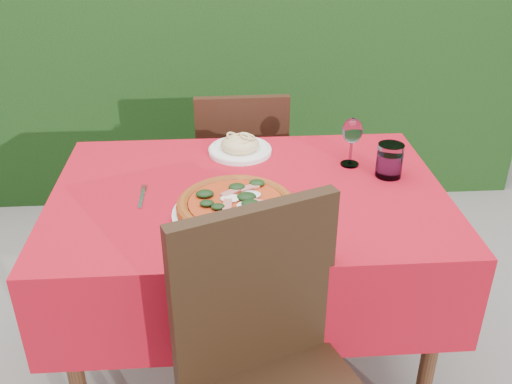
{
  "coord_description": "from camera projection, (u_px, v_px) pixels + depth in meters",
  "views": [
    {
      "loc": [
        -0.09,
        -1.61,
        1.62
      ],
      "look_at": [
        0.02,
        -0.05,
        0.77
      ],
      "focal_mm": 40.0,
      "sensor_mm": 36.0,
      "label": 1
    }
  ],
  "objects": [
    {
      "name": "chair_near",
      "position": [
        274.0,
        371.0,
        1.41
      ],
      "size": [
        0.57,
        0.57,
        0.97
      ],
      "rotation": [
        0.0,
        0.0,
        0.38
      ],
      "color": "black",
      "rests_on": "ground"
    },
    {
      "name": "dining_table",
      "position": [
        249.0,
        230.0,
        1.9
      ],
      "size": [
        1.26,
        0.86,
        0.75
      ],
      "color": "#4D2918",
      "rests_on": "ground"
    },
    {
      "name": "ground",
      "position": [
        250.0,
        361.0,
        2.19
      ],
      "size": [
        60.0,
        60.0,
        0.0
      ],
      "primitive_type": "plane",
      "color": "slate",
      "rests_on": "ground"
    },
    {
      "name": "water_glass",
      "position": [
        389.0,
        162.0,
        1.9
      ],
      "size": [
        0.09,
        0.09,
        0.11
      ],
      "color": "silver",
      "rests_on": "dining_table"
    },
    {
      "name": "pasta_plate",
      "position": [
        240.0,
        147.0,
        2.07
      ],
      "size": [
        0.23,
        0.23,
        0.07
      ],
      "rotation": [
        0.0,
        0.0,
        0.11
      ],
      "color": "white",
      "rests_on": "dining_table"
    },
    {
      "name": "hedge",
      "position": [
        232.0,
        28.0,
        3.11
      ],
      "size": [
        3.2,
        0.55,
        1.78
      ],
      "color": "black",
      "rests_on": "ground"
    },
    {
      "name": "pizza_plate",
      "position": [
        236.0,
        208.0,
        1.67
      ],
      "size": [
        0.42,
        0.42,
        0.07
      ],
      "rotation": [
        0.0,
        0.0,
        0.27
      ],
      "color": "white",
      "rests_on": "dining_table"
    },
    {
      "name": "fork",
      "position": [
        142.0,
        199.0,
        1.78
      ],
      "size": [
        0.02,
        0.16,
        0.0
      ],
      "primitive_type": "cube",
      "rotation": [
        0.0,
        0.0,
        0.0
      ],
      "color": "#B7B7BE",
      "rests_on": "dining_table"
    },
    {
      "name": "chair_far",
      "position": [
        242.0,
        168.0,
        2.55
      ],
      "size": [
        0.39,
        0.39,
        0.86
      ],
      "rotation": [
        0.0,
        0.0,
        3.16
      ],
      "color": "black",
      "rests_on": "ground"
    },
    {
      "name": "wine_glass",
      "position": [
        352.0,
        133.0,
        1.94
      ],
      "size": [
        0.07,
        0.07,
        0.17
      ],
      "color": "silver",
      "rests_on": "dining_table"
    }
  ]
}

